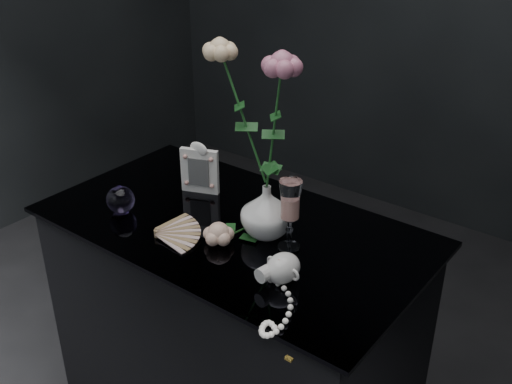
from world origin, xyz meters
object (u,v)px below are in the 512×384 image
Objects in this scene: picture_frame at (200,167)px; vase at (267,211)px; loose_rose at (218,233)px; wine_glass at (290,215)px; paperweight at (121,200)px; pearl_jar at (283,267)px.

vase is at bearing -36.13° from picture_frame.
loose_rose is (0.23, -0.19, -0.05)m from picture_frame.
wine_glass is 1.07× the size of loose_rose.
wine_glass reaches higher than vase.
wine_glass is 0.40m from picture_frame.
paperweight is 0.30× the size of pearl_jar.
wine_glass is at bearing -11.19° from vase.
vase is at bearing 168.81° from wine_glass.
wine_glass is 1.18× the size of picture_frame.
picture_frame reaches higher than pearl_jar.
vase is 0.14m from loose_rose.
vase is 1.80× the size of paperweight.
wine_glass is 0.72× the size of pearl_jar.
wine_glass is 0.19m from loose_rose.
paperweight is at bearing -155.69° from loose_rose.
paperweight is at bearing -164.26° from wine_glass.
loose_rose is at bearing -122.61° from vase.
wine_glass reaches higher than pearl_jar.
picture_frame is 0.91× the size of loose_rose.
vase reaches higher than paperweight.
wine_glass reaches higher than picture_frame.
picture_frame is 0.61× the size of pearl_jar.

